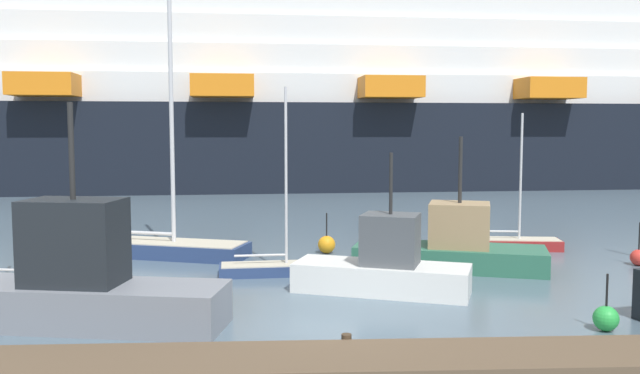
# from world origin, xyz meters

# --- Properties ---
(ground_plane) EXTENTS (600.00, 600.00, 0.00)m
(ground_plane) POSITION_xyz_m (0.00, 0.00, 0.00)
(ground_plane) COLOR slate
(dock_pier) EXTENTS (26.89, 2.30, 0.55)m
(dock_pier) POSITION_xyz_m (0.00, -3.40, 0.23)
(dock_pier) COLOR brown
(dock_pier) RESTS_ON ground_plane
(sailboat_0) EXTENTS (4.38, 1.71, 6.00)m
(sailboat_0) POSITION_xyz_m (8.55, 11.19, 0.31)
(sailboat_0) COLOR maroon
(sailboat_0) RESTS_ON ground_plane
(sailboat_1) EXTENTS (4.22, 1.91, 6.58)m
(sailboat_1) POSITION_xyz_m (-10.33, 4.04, 0.34)
(sailboat_1) COLOR #BCB29E
(sailboat_1) RESTS_ON ground_plane
(sailboat_2) EXTENTS (4.31, 1.55, 6.83)m
(sailboat_2) POSITION_xyz_m (-1.72, 6.66, 0.31)
(sailboat_2) COLOR navy
(sailboat_2) RESTS_ON ground_plane
(sailboat_3) EXTENTS (7.59, 4.09, 13.43)m
(sailboat_3) POSITION_xyz_m (-6.61, 10.40, 0.59)
(sailboat_3) COLOR navy
(sailboat_3) RESTS_ON ground_plane
(fishing_boat_0) EXTENTS (7.65, 3.38, 6.04)m
(fishing_boat_0) POSITION_xyz_m (-6.86, 0.57, 1.17)
(fishing_boat_0) COLOR gray
(fishing_boat_0) RESTS_ON ground_plane
(fishing_boat_1) EXTENTS (5.99, 3.71, 4.57)m
(fishing_boat_1) POSITION_xyz_m (1.79, 3.82, 0.85)
(fishing_boat_1) COLOR white
(fishing_boat_1) RESTS_ON ground_plane
(fishing_boat_3) EXTENTS (7.54, 4.34, 5.03)m
(fishing_boat_3) POSITION_xyz_m (4.93, 7.36, 0.83)
(fishing_boat_3) COLOR #2D6B51
(fishing_boat_3) RESTS_ON ground_plane
(channel_buoy_0) EXTENTS (0.63, 0.63, 1.70)m
(channel_buoy_0) POSITION_xyz_m (12.34, 7.52, 0.33)
(channel_buoy_0) COLOR red
(channel_buoy_0) RESTS_ON ground_plane
(channel_buoy_1) EXTENTS (0.67, 0.67, 1.54)m
(channel_buoy_1) POSITION_xyz_m (7.04, -0.60, 0.34)
(channel_buoy_1) COLOR green
(channel_buoy_1) RESTS_ON ground_plane
(channel_buoy_2) EXTENTS (0.75, 0.75, 1.74)m
(channel_buoy_2) POSITION_xyz_m (0.33, 10.70, 0.38)
(channel_buoy_2) COLOR orange
(channel_buoy_2) RESTS_ON ground_plane
(cruise_ship) EXTENTS (135.79, 28.78, 23.86)m
(cruise_ship) POSITION_xyz_m (-7.22, 45.52, 7.65)
(cruise_ship) COLOR black
(cruise_ship) RESTS_ON ground_plane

